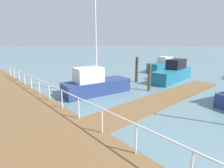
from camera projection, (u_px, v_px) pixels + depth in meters
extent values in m
plane|color=slate|center=(51.00, 80.00, 18.71)|extent=(300.00, 300.00, 0.00)
cube|color=brown|center=(165.00, 98.00, 12.45)|extent=(14.28, 2.00, 0.18)
cylinder|color=white|center=(136.00, 139.00, 5.66)|extent=(0.06, 0.06, 1.05)
cylinder|color=white|center=(102.00, 121.00, 6.99)|extent=(0.06, 0.06, 1.05)
cylinder|color=white|center=(79.00, 108.00, 8.32)|extent=(0.06, 0.06, 1.05)
cylinder|color=white|center=(62.00, 99.00, 9.65)|extent=(0.06, 0.06, 1.05)
cylinder|color=white|center=(49.00, 92.00, 10.98)|extent=(0.06, 0.06, 1.05)
cylinder|color=white|center=(39.00, 87.00, 12.31)|extent=(0.06, 0.06, 1.05)
cylinder|color=white|center=(31.00, 82.00, 13.63)|extent=(0.06, 0.06, 1.05)
cylinder|color=white|center=(25.00, 79.00, 14.96)|extent=(0.06, 0.06, 1.05)
cylinder|color=white|center=(19.00, 76.00, 16.29)|extent=(0.06, 0.06, 1.05)
cylinder|color=white|center=(14.00, 73.00, 17.62)|extent=(0.06, 0.06, 1.05)
cylinder|color=white|center=(10.00, 71.00, 18.95)|extent=(0.06, 0.06, 1.05)
cylinder|color=white|center=(78.00, 98.00, 8.20)|extent=(0.06, 29.15, 0.06)
cylinder|color=#473826|center=(137.00, 70.00, 17.53)|extent=(0.29, 0.29, 2.58)
cylinder|color=brown|center=(149.00, 78.00, 14.44)|extent=(0.24, 0.24, 2.24)
cube|color=#1E6B8C|center=(173.00, 75.00, 18.23)|extent=(6.52, 2.31, 1.24)
cube|color=black|center=(176.00, 64.00, 18.47)|extent=(2.60, 1.57, 1.02)
cube|color=#1E6B8C|center=(162.00, 67.00, 23.74)|extent=(4.51, 1.89, 1.27)
cube|color=white|center=(165.00, 60.00, 23.90)|extent=(1.73, 1.43, 0.78)
cube|color=navy|center=(97.00, 87.00, 13.78)|extent=(5.59, 2.54, 1.06)
cube|color=white|center=(88.00, 75.00, 13.14)|extent=(2.23, 1.74, 1.10)
cylinder|color=silver|center=(96.00, 27.00, 12.69)|extent=(0.12, 0.12, 8.14)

